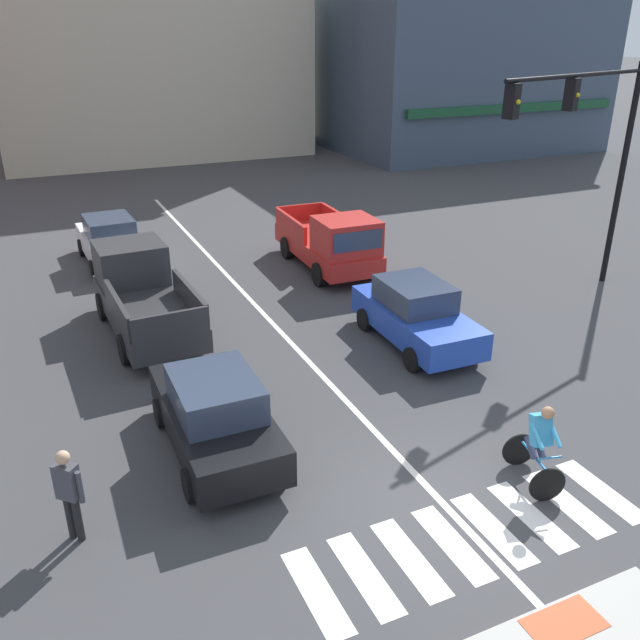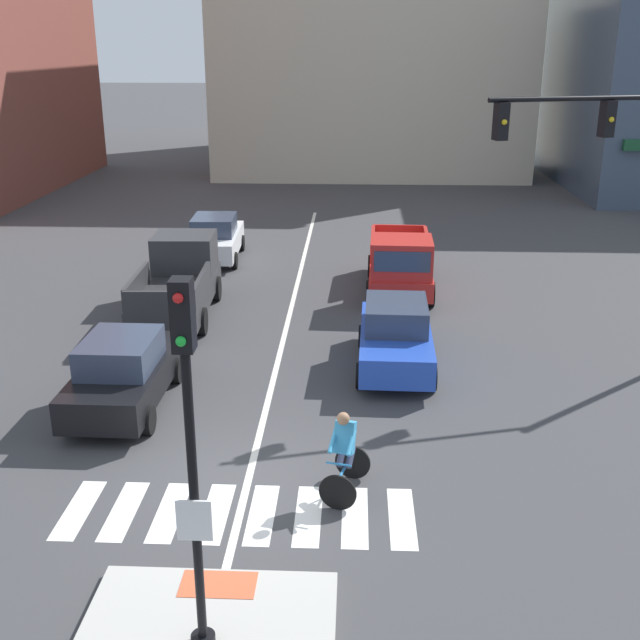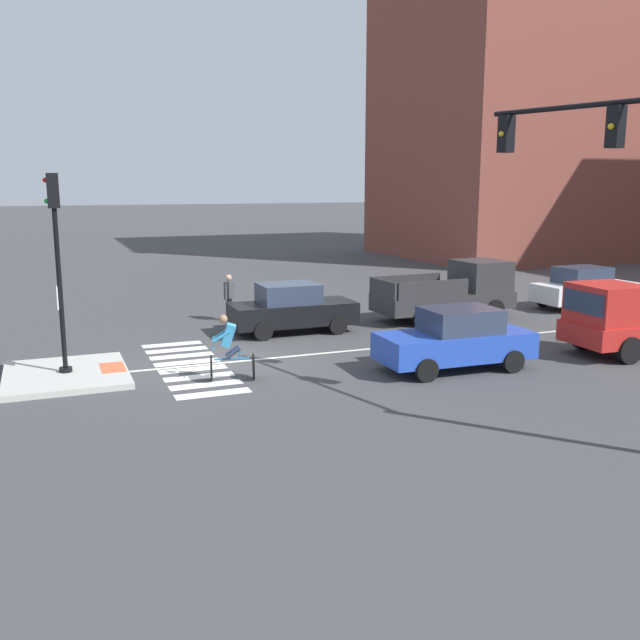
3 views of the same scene
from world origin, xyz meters
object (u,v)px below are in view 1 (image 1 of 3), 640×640
traffic_light_mast (593,139)px  car_black_westbound_near (215,414)px  pickup_truck_charcoal_westbound_far (142,294)px  car_white_westbound_distant (110,240)px  cyclist (538,443)px  pedestrian_at_curb_left (69,489)px  pickup_truck_red_eastbound_far (332,243)px  car_blue_eastbound_mid (416,314)px

traffic_light_mast → car_black_westbound_near: traffic_light_mast is taller
pickup_truck_charcoal_westbound_far → car_white_westbound_distant: bearing=89.8°
traffic_light_mast → cyclist: bearing=-136.9°
car_white_westbound_distant → cyclist: bearing=-72.3°
traffic_light_mast → car_black_westbound_near: 13.05m
traffic_light_mast → car_black_westbound_near: size_ratio=1.61×
car_black_westbound_near → cyclist: size_ratio=2.45×
cyclist → pedestrian_at_curb_left: bearing=165.7°
pickup_truck_red_eastbound_far → cyclist: pickup_truck_red_eastbound_far is taller
car_white_westbound_distant → cyclist: size_ratio=2.48×
traffic_light_mast → pickup_truck_charcoal_westbound_far: bearing=166.1°
car_black_westbound_near → pickup_truck_charcoal_westbound_far: pickup_truck_charcoal_westbound_far is taller
pickup_truck_charcoal_westbound_far → pedestrian_at_curb_left: 8.17m
pedestrian_at_curb_left → cyclist: bearing=-14.3°
car_black_westbound_near → car_blue_eastbound_mid: 6.49m
car_white_westbound_distant → pickup_truck_red_eastbound_far: size_ratio=0.81×
car_black_westbound_near → pedestrian_at_curb_left: size_ratio=2.47×
traffic_light_mast → pickup_truck_charcoal_westbound_far: (-12.17, 3.00, -3.70)m
pickup_truck_charcoal_westbound_far → cyclist: (5.01, -9.69, -0.11)m
car_white_westbound_distant → pedestrian_at_curb_left: size_ratio=2.49×
traffic_light_mast → car_blue_eastbound_mid: size_ratio=1.60×
pickup_truck_charcoal_westbound_far → pickup_truck_red_eastbound_far: same height
car_black_westbound_near → pickup_truck_red_eastbound_far: (6.40, 8.34, 0.17)m
car_black_westbound_near → cyclist: (4.84, -3.35, 0.06)m
traffic_light_mast → car_white_westbound_distant: (-12.15, 8.92, -3.87)m
car_blue_eastbound_mid → pickup_truck_charcoal_westbound_far: (-6.16, 3.85, 0.17)m
car_blue_eastbound_mid → pickup_truck_red_eastbound_far: (0.41, 5.85, 0.17)m
car_white_westbound_distant → cyclist: 16.38m
pickup_truck_charcoal_westbound_far → car_blue_eastbound_mid: bearing=-32.0°
traffic_light_mast → pedestrian_at_curb_left: 15.93m
cyclist → pickup_truck_charcoal_westbound_far: bearing=117.3°
traffic_light_mast → pickup_truck_red_eastbound_far: 8.37m
car_blue_eastbound_mid → car_black_westbound_near: bearing=-157.5°
car_blue_eastbound_mid → pedestrian_at_curb_left: 9.57m
car_blue_eastbound_mid → cyclist: cyclist is taller
car_blue_eastbound_mid → pickup_truck_charcoal_westbound_far: 7.27m
car_white_westbound_distant → pickup_truck_charcoal_westbound_far: bearing=-90.2°
car_black_westbound_near → cyclist: bearing=-34.7°
pedestrian_at_curb_left → car_white_westbound_distant: bearing=79.2°
pedestrian_at_curb_left → traffic_light_mast: bearing=17.9°
car_white_westbound_distant → car_blue_eastbound_mid: same height
cyclist → car_white_westbound_distant: bearing=107.7°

